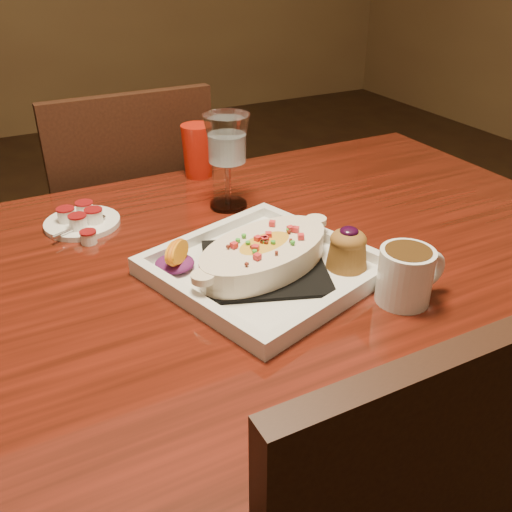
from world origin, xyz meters
name	(u,v)px	position (x,y,z in m)	size (l,w,h in m)	color
table	(224,311)	(0.00, 0.00, 0.65)	(1.50, 0.90, 0.75)	maroon
chair_far	(131,238)	(0.00, 0.63, 0.51)	(0.42, 0.42, 0.93)	black
plate	(269,259)	(0.05, -0.07, 0.78)	(0.40, 0.40, 0.08)	white
coffee_mug	(407,273)	(0.20, -0.23, 0.80)	(0.12, 0.08, 0.09)	white
goblet	(227,144)	(0.11, 0.21, 0.88)	(0.09, 0.09, 0.19)	silver
saucer	(81,220)	(-0.18, 0.26, 0.76)	(0.14, 0.14, 0.10)	white
creamer_loose	(89,237)	(-0.18, 0.18, 0.76)	(0.03, 0.03, 0.02)	white
red_tumbler	(198,151)	(0.12, 0.40, 0.81)	(0.07, 0.07, 0.12)	red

